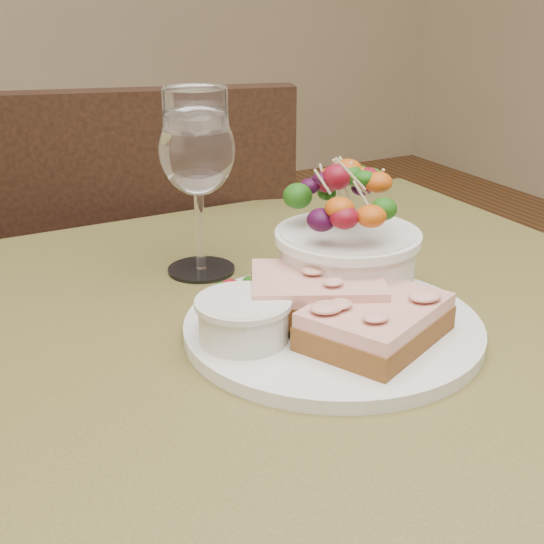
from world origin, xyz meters
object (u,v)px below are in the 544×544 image
sandwich_front (376,321)px  salad_bowl (348,233)px  chair_far (154,421)px  wine_glass (197,156)px  sandwich_back (317,293)px  ramekin (243,318)px  dinner_plate (333,328)px  cafe_table (302,449)px

sandwich_front → salad_bowl: salad_bowl is taller
chair_far → sandwich_front: chair_far is taller
sandwich_front → wine_glass: bearing=79.4°
sandwich_front → sandwich_back: size_ratio=1.02×
sandwich_front → wine_glass: (-0.06, 0.23, 0.10)m
ramekin → salad_bowl: 0.14m
ramekin → wine_glass: bearing=77.9°
sandwich_back → salad_bowl: bearing=59.5°
wine_glass → sandwich_back: bearing=-78.4°
chair_far → sandwich_back: bearing=103.3°
chair_far → ramekin: size_ratio=12.25×
sandwich_back → salad_bowl: size_ratio=1.10×
chair_far → dinner_plate: size_ratio=3.48×
dinner_plate → sandwich_back: size_ratio=1.85×
cafe_table → salad_bowl: (0.08, 0.06, 0.17)m
cafe_table → wine_glass: wine_glass is taller
ramekin → wine_glass: (0.04, 0.18, 0.09)m
chair_far → ramekin: (-0.11, -0.61, 0.49)m
sandwich_back → ramekin: bearing=-148.4°
chair_far → wine_glass: 0.72m
chair_far → sandwich_front: bearing=105.5°
salad_bowl → wine_glass: size_ratio=0.73×
wine_glass → dinner_plate: bearing=-76.7°
chair_far → salad_bowl: (0.01, -0.57, 0.53)m
cafe_table → dinner_plate: (0.04, 0.01, 0.11)m
dinner_plate → sandwich_back: bearing=124.1°
ramekin → salad_bowl: salad_bowl is taller
dinner_plate → salad_bowl: salad_bowl is taller
sandwich_front → ramekin: (-0.10, 0.05, 0.00)m
dinner_plate → sandwich_front: size_ratio=1.81×
cafe_table → chair_far: size_ratio=0.89×
dinner_plate → sandwich_back: sandwich_back is taller
sandwich_front → ramekin: bearing=127.9°
chair_far → sandwich_front: (-0.02, -0.66, 0.48)m
sandwich_front → sandwich_back: sandwich_back is taller
salad_bowl → wine_glass: 0.17m
ramekin → cafe_table: bearing=-20.0°
chair_far → dinner_plate: (-0.03, -0.61, 0.46)m
chair_far → wine_glass: size_ratio=5.14×
cafe_table → ramekin: size_ratio=10.89×
sandwich_front → ramekin: size_ratio=1.95×
cafe_table → dinner_plate: size_ratio=3.10×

